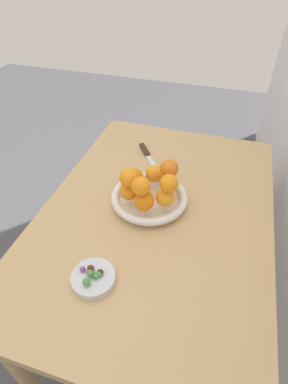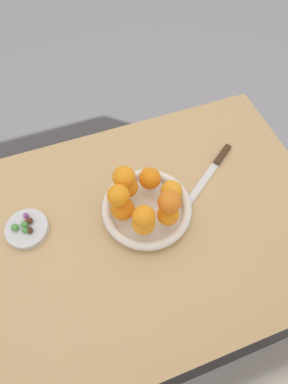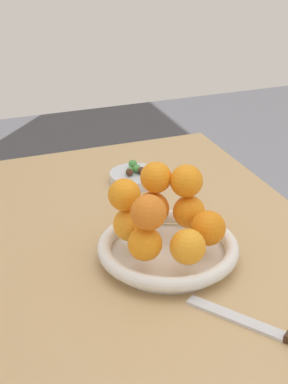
{
  "view_description": "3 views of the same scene",
  "coord_description": "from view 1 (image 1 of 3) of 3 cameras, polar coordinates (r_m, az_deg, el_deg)",
  "views": [
    {
      "loc": [
        0.71,
        0.17,
        1.46
      ],
      "look_at": [
        0.0,
        -0.04,
        0.81
      ],
      "focal_mm": 28.0,
      "sensor_mm": 36.0,
      "label": 1
    },
    {
      "loc": [
        0.11,
        0.33,
        1.54
      ],
      "look_at": [
        -0.02,
        -0.04,
        0.86
      ],
      "focal_mm": 28.0,
      "sensor_mm": 36.0,
      "label": 2
    },
    {
      "loc": [
        -0.88,
        0.33,
        1.34
      ],
      "look_at": [
        -0.0,
        0.0,
        0.88
      ],
      "focal_mm": 55.0,
      "sensor_mm": 36.0,
      "label": 3
    }
  ],
  "objects": [
    {
      "name": "ground_plane",
      "position": [
        1.63,
        1.66,
        -22.27
      ],
      "size": [
        6.0,
        6.0,
        0.0
      ],
      "primitive_type": "plane",
      "color": "#4C4C51"
    },
    {
      "name": "dining_table",
      "position": [
        1.08,
        2.33,
        -6.74
      ],
      "size": [
        1.1,
        0.76,
        0.74
      ],
      "color": "tan",
      "rests_on": "ground_plane"
    },
    {
      "name": "fruit_bowl",
      "position": [
        1.03,
        1.0,
        -1.16
      ],
      "size": [
        0.26,
        0.26,
        0.04
      ],
      "color": "white",
      "rests_on": "dining_table"
    },
    {
      "name": "candy_dish",
      "position": [
        0.85,
        -9.61,
        -15.89
      ],
      "size": [
        0.12,
        0.12,
        0.02
      ],
      "primitive_type": "cylinder",
      "color": "silver",
      "rests_on": "dining_table"
    },
    {
      "name": "orange_0",
      "position": [
        1.02,
        4.91,
        1.62
      ],
      "size": [
        0.06,
        0.06,
        0.06
      ],
      "primitive_type": "sphere",
      "color": "orange",
      "rests_on": "fruit_bowl"
    },
    {
      "name": "orange_1",
      "position": [
        1.05,
        1.97,
        3.53
      ],
      "size": [
        0.06,
        0.06,
        0.06
      ],
      "primitive_type": "sphere",
      "color": "orange",
      "rests_on": "fruit_bowl"
    },
    {
      "name": "orange_2",
      "position": [
        1.04,
        -1.85,
        2.76
      ],
      "size": [
        0.06,
        0.06,
        0.06
      ],
      "primitive_type": "sphere",
      "color": "orange",
      "rests_on": "fruit_bowl"
    },
    {
      "name": "orange_3",
      "position": [
        0.98,
        -2.84,
        0.21
      ],
      "size": [
        0.06,
        0.06,
        0.06
      ],
      "primitive_type": "sphere",
      "color": "orange",
      "rests_on": "fruit_bowl"
    },
    {
      "name": "orange_4",
      "position": [
        0.94,
        0.05,
        -1.7
      ],
      "size": [
        0.07,
        0.07,
        0.07
      ],
      "primitive_type": "sphere",
      "color": "orange",
      "rests_on": "fruit_bowl"
    },
    {
      "name": "orange_5",
      "position": [
        0.96,
        4.08,
        -0.94
      ],
      "size": [
        0.06,
        0.06,
        0.06
      ],
      "primitive_type": "sphere",
      "color": "orange",
      "rests_on": "fruit_bowl"
    },
    {
      "name": "orange_6",
      "position": [
        0.94,
        -2.89,
        2.73
      ],
      "size": [
        0.06,
        0.06,
        0.06
      ],
      "primitive_type": "sphere",
      "color": "orange",
      "rests_on": "orange_3"
    },
    {
      "name": "orange_7",
      "position": [
        0.92,
        4.78,
        1.65
      ],
      "size": [
        0.06,
        0.06,
        0.06
      ],
      "primitive_type": "sphere",
      "color": "orange",
      "rests_on": "orange_5"
    },
    {
      "name": "orange_8",
      "position": [
        0.9,
        -0.58,
        1.13
      ],
      "size": [
        0.06,
        0.06,
        0.06
      ],
      "primitive_type": "sphere",
      "color": "orange",
      "rests_on": "orange_4"
    },
    {
      "name": "orange_9",
      "position": [
        0.98,
        4.81,
        4.48
      ],
      "size": [
        0.06,
        0.06,
        0.06
      ],
      "primitive_type": "sphere",
      "color": "orange",
      "rests_on": "orange_0"
    },
    {
      "name": "candy_ball_0",
      "position": [
        0.83,
        -9.16,
        -15.55
      ],
      "size": [
        0.02,
        0.02,
        0.02
      ],
      "primitive_type": "sphere",
      "color": "#4C9947",
      "rests_on": "candy_dish"
    },
    {
      "name": "candy_ball_1",
      "position": [
        0.84,
        -10.14,
        -14.11
      ],
      "size": [
        0.02,
        0.02,
        0.02
      ],
      "primitive_type": "sphere",
      "color": "#472819",
      "rests_on": "candy_dish"
    },
    {
      "name": "candy_ball_2",
      "position": [
        0.83,
        -8.48,
        -15.1
      ],
      "size": [
        0.02,
        0.02,
        0.02
      ],
      "primitive_type": "sphere",
      "color": "#4C9947",
      "rests_on": "candy_dish"
    },
    {
      "name": "candy_ball_3",
      "position": [
        0.84,
        -10.41,
        -14.76
      ],
      "size": [
        0.02,
        0.02,
        0.02
      ],
      "primitive_type": "sphere",
      "color": "#C6384C",
      "rests_on": "candy_dish"
    },
    {
      "name": "candy_ball_4",
      "position": [
        0.83,
        -8.35,
        -14.89
      ],
      "size": [
        0.02,
        0.02,
        0.02
      ],
      "primitive_type": "sphere",
      "color": "#472819",
      "rests_on": "candy_dish"
    },
    {
      "name": "candy_ball_5",
      "position": [
        0.82,
        -10.89,
        -16.44
      ],
      "size": [
        0.02,
        0.02,
        0.02
      ],
      "primitive_type": "sphere",
      "color": "#4C9947",
      "rests_on": "candy_dish"
    },
    {
      "name": "candy_ball_6",
      "position": [
        0.83,
        -10.14,
        -15.03
      ],
      "size": [
        0.02,
        0.02,
        0.02
      ],
      "primitive_type": "sphere",
      "color": "#4C9947",
      "rests_on": "candy_dish"
    },
    {
      "name": "candy_ball_7",
      "position": [
        0.85,
        -11.64,
        -14.18
      ],
      "size": [
        0.02,
        0.02,
        0.02
      ],
      "primitive_type": "sphere",
      "color": "#8C4C99",
      "rests_on": "candy_dish"
    },
    {
      "name": "knife",
      "position": [
        1.25,
        1.02,
        6.51
      ],
      "size": [
        0.22,
        0.17,
        0.01
      ],
      "color": "#3F2819",
      "rests_on": "dining_table"
    }
  ]
}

